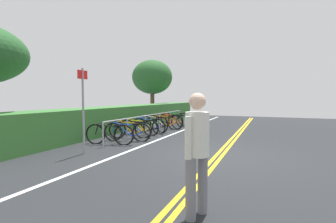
{
  "coord_description": "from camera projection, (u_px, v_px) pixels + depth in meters",
  "views": [
    {
      "loc": [
        -6.75,
        -1.25,
        1.62
      ],
      "look_at": [
        3.32,
        2.92,
        0.97
      ],
      "focal_mm": 26.24,
      "sensor_mm": 36.0,
      "label": 1
    }
  ],
  "objects": [
    {
      "name": "bicycle_2",
      "position": [
        131.0,
        130.0,
        9.67
      ],
      "size": [
        0.67,
        1.65,
        0.71
      ],
      "color": "black",
      "rests_on": "ground_plane"
    },
    {
      "name": "centre_line_yellow_inner",
      "position": [
        222.0,
        156.0,
        6.77
      ],
      "size": [
        26.31,
        0.1,
        0.0
      ],
      "primitive_type": "cube",
      "color": "gold",
      "rests_on": "ground_plane"
    },
    {
      "name": "sign_post_near",
      "position": [
        83.0,
        103.0,
        6.91
      ],
      "size": [
        0.36,
        0.06,
        2.42
      ],
      "color": "gray",
      "rests_on": "ground_plane"
    },
    {
      "name": "bicycle_3",
      "position": [
        139.0,
        127.0,
        10.36
      ],
      "size": [
        0.46,
        1.76,
        0.72
      ],
      "color": "black",
      "rests_on": "ground_plane"
    },
    {
      "name": "bicycle_5",
      "position": [
        154.0,
        124.0,
        11.54
      ],
      "size": [
        0.71,
        1.75,
        0.78
      ],
      "color": "black",
      "rests_on": "ground_plane"
    },
    {
      "name": "bicycle_8",
      "position": [
        173.0,
        121.0,
        13.46
      ],
      "size": [
        0.46,
        1.72,
        0.69
      ],
      "color": "black",
      "rests_on": "ground_plane"
    },
    {
      "name": "bicycle_7",
      "position": [
        169.0,
        121.0,
        12.76
      ],
      "size": [
        0.64,
        1.78,
        0.79
      ],
      "color": "black",
      "rests_on": "ground_plane"
    },
    {
      "name": "centre_line_yellow_outer",
      "position": [
        217.0,
        155.0,
        6.83
      ],
      "size": [
        26.31,
        0.1,
        0.0
      ],
      "primitive_type": "cube",
      "color": "gold",
      "rests_on": "ground_plane"
    },
    {
      "name": "ground_plane",
      "position": [
        219.0,
        156.0,
        6.8
      ],
      "size": [
        29.23,
        13.97,
        0.05
      ],
      "primitive_type": "cube",
      "color": "#232628"
    },
    {
      "name": "bicycle_6",
      "position": [
        164.0,
        122.0,
        12.21
      ],
      "size": [
        0.62,
        1.78,
        0.77
      ],
      "color": "black",
      "rests_on": "ground_plane"
    },
    {
      "name": "bicycle_4",
      "position": [
        149.0,
        126.0,
        10.94
      ],
      "size": [
        0.48,
        1.77,
        0.72
      ],
      "color": "black",
      "rests_on": "ground_plane"
    },
    {
      "name": "tree_mid",
      "position": [
        152.0,
        77.0,
        19.09
      ],
      "size": [
        3.12,
        3.12,
        4.48
      ],
      "color": "brown",
      "rests_on": "ground_plane"
    },
    {
      "name": "bicycle_1",
      "position": [
        127.0,
        132.0,
        8.98
      ],
      "size": [
        0.59,
        1.74,
        0.73
      ],
      "color": "black",
      "rests_on": "ground_plane"
    },
    {
      "name": "bicycle_0",
      "position": [
        110.0,
        134.0,
        8.35
      ],
      "size": [
        0.51,
        1.73,
        0.74
      ],
      "color": "black",
      "rests_on": "ground_plane"
    },
    {
      "name": "hedge_backdrop",
      "position": [
        133.0,
        116.0,
        13.35
      ],
      "size": [
        16.28,
        1.39,
        1.16
      ],
      "primitive_type": "cube",
      "color": "#387533",
      "rests_on": "ground_plane"
    },
    {
      "name": "pedestrian",
      "position": [
        197.0,
        146.0,
        3.28
      ],
      "size": [
        0.47,
        0.32,
        1.67
      ],
      "color": "slate",
      "rests_on": "ground_plane"
    },
    {
      "name": "bicycle_9",
      "position": [
        176.0,
        119.0,
        14.15
      ],
      "size": [
        0.46,
        1.78,
        0.76
      ],
      "color": "black",
      "rests_on": "ground_plane"
    },
    {
      "name": "bike_lane_stripe_white",
      "position": [
        137.0,
        148.0,
        7.8
      ],
      "size": [
        26.31,
        0.12,
        0.0
      ],
      "primitive_type": "cube",
      "color": "white",
      "rests_on": "ground_plane"
    },
    {
      "name": "bike_rack",
      "position": [
        153.0,
        119.0,
        11.24
      ],
      "size": [
        7.33,
        0.05,
        0.83
      ],
      "color": "#9EA0A5",
      "rests_on": "ground_plane"
    }
  ]
}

